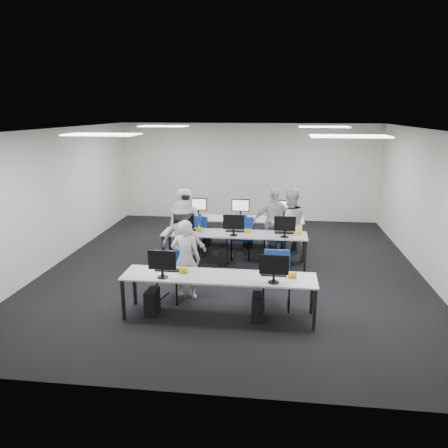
# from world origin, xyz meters

# --- Properties ---
(room) EXTENTS (9.00, 9.02, 3.00)m
(room) POSITION_xyz_m (0.00, 0.00, 1.50)
(room) COLOR black
(room) RESTS_ON ground
(ceiling_panels) EXTENTS (5.20, 4.60, 0.02)m
(ceiling_panels) POSITION_xyz_m (0.00, 0.00, 2.98)
(ceiling_panels) COLOR white
(ceiling_panels) RESTS_ON room
(desk_front) EXTENTS (3.20, 0.70, 0.73)m
(desk_front) POSITION_xyz_m (0.00, -2.40, 0.68)
(desk_front) COLOR #B3B6B8
(desk_front) RESTS_ON ground
(desk_mid) EXTENTS (3.20, 0.70, 0.73)m
(desk_mid) POSITION_xyz_m (0.00, 0.20, 0.68)
(desk_mid) COLOR #B3B6B8
(desk_mid) RESTS_ON ground
(desk_back) EXTENTS (3.20, 0.70, 0.73)m
(desk_back) POSITION_xyz_m (0.00, 1.60, 0.68)
(desk_back) COLOR #B3B6B8
(desk_back) RESTS_ON ground
(equipment_front) EXTENTS (2.51, 0.41, 1.19)m
(equipment_front) POSITION_xyz_m (-0.19, -2.42, 0.36)
(equipment_front) COLOR #0E4BB6
(equipment_front) RESTS_ON desk_front
(equipment_mid) EXTENTS (2.91, 0.41, 1.19)m
(equipment_mid) POSITION_xyz_m (-0.19, 0.18, 0.36)
(equipment_mid) COLOR white
(equipment_mid) RESTS_ON desk_mid
(equipment_back) EXTENTS (2.91, 0.41, 1.19)m
(equipment_back) POSITION_xyz_m (0.19, 1.62, 0.36)
(equipment_back) COLOR white
(equipment_back) RESTS_ON desk_back
(chair_0) EXTENTS (0.52, 0.55, 0.87)m
(chair_0) POSITION_xyz_m (-0.94, -1.80, 0.27)
(chair_0) COLOR navy
(chair_0) RESTS_ON ground
(chair_1) EXTENTS (0.49, 0.53, 0.98)m
(chair_1) POSITION_xyz_m (0.95, -1.87, 0.31)
(chair_1) COLOR navy
(chair_1) RESTS_ON ground
(chair_2) EXTENTS (0.58, 0.61, 0.91)m
(chair_2) POSITION_xyz_m (-0.98, 0.78, 0.29)
(chair_2) COLOR navy
(chair_2) RESTS_ON ground
(chair_3) EXTENTS (0.51, 0.55, 0.94)m
(chair_3) POSITION_xyz_m (0.14, 0.70, 0.30)
(chair_3) COLOR navy
(chair_3) RESTS_ON ground
(chair_4) EXTENTS (0.62, 0.65, 0.96)m
(chair_4) POSITION_xyz_m (0.95, 0.73, 0.30)
(chair_4) COLOR navy
(chair_4) RESTS_ON ground
(chair_5) EXTENTS (0.47, 0.51, 0.93)m
(chair_5) POSITION_xyz_m (-1.06, 1.07, 0.29)
(chair_5) COLOR navy
(chair_5) RESTS_ON ground
(chair_6) EXTENTS (0.57, 0.60, 0.99)m
(chair_6) POSITION_xyz_m (-0.04, 1.07, 0.31)
(chair_6) COLOR navy
(chair_6) RESTS_ON ground
(chair_7) EXTENTS (0.45, 0.49, 0.86)m
(chair_7) POSITION_xyz_m (0.95, 1.02, 0.27)
(chair_7) COLOR navy
(chair_7) RESTS_ON ground
(handbag) EXTENTS (0.34, 0.24, 0.26)m
(handbag) POSITION_xyz_m (-1.10, 0.15, 0.86)
(handbag) COLOR olive
(handbag) RESTS_ON desk_mid
(student_0) EXTENTS (0.56, 0.38, 1.48)m
(student_0) POSITION_xyz_m (-0.71, -1.68, 0.74)
(student_0) COLOR beige
(student_0) RESTS_ON ground
(student_1) EXTENTS (0.99, 0.88, 1.69)m
(student_1) POSITION_xyz_m (1.22, 0.66, 0.85)
(student_1) COLOR beige
(student_1) RESTS_ON ground
(student_2) EXTENTS (0.85, 0.63, 1.59)m
(student_2) POSITION_xyz_m (-1.25, 0.86, 0.79)
(student_2) COLOR beige
(student_2) RESTS_ON ground
(student_3) EXTENTS (1.03, 0.60, 1.64)m
(student_3) POSITION_xyz_m (0.84, 0.95, 0.82)
(student_3) COLOR beige
(student_3) RESTS_ON ground
(photographer) EXTENTS (1.10, 0.77, 1.55)m
(photographer) POSITION_xyz_m (-1.03, -0.40, 0.77)
(photographer) COLOR gray
(photographer) RESTS_ON ground
(dslr_camera) EXTENTS (0.17, 0.20, 0.10)m
(dslr_camera) POSITION_xyz_m (-0.99, -0.22, 1.60)
(dslr_camera) COLOR black
(dslr_camera) RESTS_ON photographer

